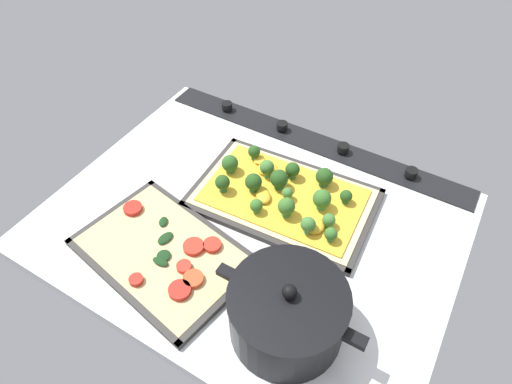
# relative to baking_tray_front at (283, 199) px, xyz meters

# --- Properties ---
(ground_plane) EXTENTS (0.83, 0.65, 0.03)m
(ground_plane) POSITION_rel_baking_tray_front_xyz_m (0.03, 0.08, -0.02)
(ground_plane) COLOR silver
(stove_control_panel) EXTENTS (0.80, 0.07, 0.03)m
(stove_control_panel) POSITION_rel_baking_tray_front_xyz_m (0.03, -0.21, 0.00)
(stove_control_panel) COLOR black
(stove_control_panel) RESTS_ON ground_plane
(baking_tray_front) EXTENTS (0.40, 0.27, 0.01)m
(baking_tray_front) POSITION_rel_baking_tray_front_xyz_m (0.00, 0.00, 0.00)
(baking_tray_front) COLOR #33302D
(baking_tray_front) RESTS_ON ground_plane
(broccoli_pizza) EXTENTS (0.38, 0.24, 0.06)m
(broccoli_pizza) POSITION_rel_baking_tray_front_xyz_m (0.00, -0.00, 0.02)
(broccoli_pizza) COLOR beige
(broccoli_pizza) RESTS_ON baking_tray_front
(baking_tray_back) EXTENTS (0.37, 0.28, 0.01)m
(baking_tray_back) POSITION_rel_baking_tray_front_xyz_m (0.14, 0.25, 0.00)
(baking_tray_back) COLOR #33302D
(baking_tray_back) RESTS_ON ground_plane
(veggie_pizza_back) EXTENTS (0.34, 0.25, 0.02)m
(veggie_pizza_back) POSITION_rel_baking_tray_front_xyz_m (0.13, 0.25, 0.01)
(veggie_pizza_back) COLOR tan
(veggie_pizza_back) RESTS_ON baking_tray_back
(cooking_pot) EXTENTS (0.27, 0.20, 0.13)m
(cooking_pot) POSITION_rel_baking_tray_front_xyz_m (-0.14, 0.26, 0.05)
(cooking_pot) COLOR black
(cooking_pot) RESTS_ON ground_plane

